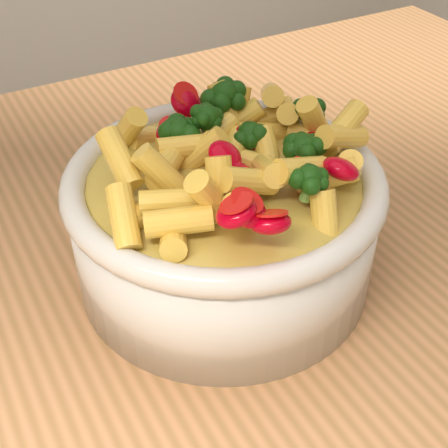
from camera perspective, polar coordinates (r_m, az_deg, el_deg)
table at (r=0.59m, az=-2.66°, el=-11.83°), size 1.20×0.80×0.90m
serving_bowl at (r=0.48m, az=-0.00°, el=0.12°), size 0.24×0.24×0.10m
pasta_salad at (r=0.44m, az=-0.00°, el=6.59°), size 0.19×0.19×0.04m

